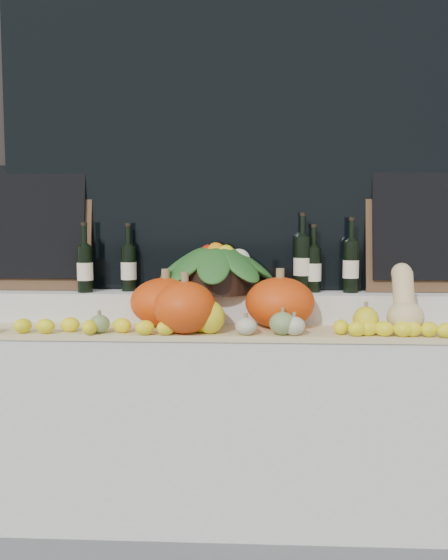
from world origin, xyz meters
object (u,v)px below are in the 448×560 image
Objects in this scene: pumpkin_right at (280,303)px; wine_bottle_tall at (302,264)px; pumpkin_left at (166,302)px; butternut_squash at (404,305)px; produce_bowl at (216,267)px.

pumpkin_right is 0.30m from wine_bottle_tall.
pumpkin_right is 0.82× the size of wine_bottle_tall.
butternut_squash is at bearing -6.32° from pumpkin_left.
produce_bowl is (-0.83, 0.29, 0.14)m from butternut_squash.
wine_bottle_tall is (0.41, 0.04, 0.02)m from produce_bowl.
produce_bowl is at bearing 146.79° from pumpkin_right.
pumpkin_left is 1.05m from butternut_squash.
produce_bowl is at bearing 39.04° from pumpkin_left.
pumpkin_left is 0.52m from pumpkin_right.
produce_bowl is (0.22, 0.18, 0.15)m from pumpkin_left.
pumpkin_left is 0.68m from wine_bottle_tall.
butternut_squash is 0.55m from wine_bottle_tall.
pumpkin_left is at bearing 173.68° from butternut_squash.
butternut_squash is 0.78× the size of wine_bottle_tall.
pumpkin_right is at bearing -33.21° from produce_bowl.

